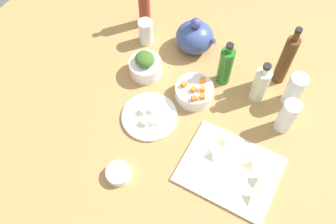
% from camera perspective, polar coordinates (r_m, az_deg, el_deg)
% --- Properties ---
extents(tabletop, '(1.90, 1.90, 0.03)m').
position_cam_1_polar(tabletop, '(1.34, 0.00, -1.41)').
color(tabletop, '#A77F48').
rests_on(tabletop, ground).
extents(cutting_board, '(0.34, 0.27, 0.01)m').
position_cam_1_polar(cutting_board, '(1.26, 9.76, -9.00)').
color(cutting_board, white).
rests_on(cutting_board, tabletop).
extents(plate_tofu, '(0.21, 0.21, 0.01)m').
position_cam_1_polar(plate_tofu, '(1.33, -2.93, -0.70)').
color(plate_tofu, white).
rests_on(plate_tofu, tabletop).
extents(bowl_greens, '(0.13, 0.13, 0.06)m').
position_cam_1_polar(bowl_greens, '(1.43, -3.58, 7.07)').
color(bowl_greens, white).
rests_on(bowl_greens, tabletop).
extents(bowl_carrots, '(0.14, 0.14, 0.06)m').
position_cam_1_polar(bowl_carrots, '(1.36, 4.18, 3.20)').
color(bowl_carrots, white).
rests_on(bowl_carrots, tabletop).
extents(bowl_small_side, '(0.09, 0.09, 0.03)m').
position_cam_1_polar(bowl_small_side, '(1.23, -7.81, -9.62)').
color(bowl_small_side, white).
rests_on(bowl_small_side, tabletop).
extents(teapot, '(0.17, 0.15, 0.16)m').
position_cam_1_polar(teapot, '(1.49, 4.28, 11.82)').
color(teapot, '#384983').
rests_on(teapot, tabletop).
extents(bottle_0, '(0.06, 0.06, 0.19)m').
position_cam_1_polar(bottle_0, '(1.36, 14.46, 4.30)').
color(bottle_0, silver).
rests_on(bottle_0, tabletop).
extents(bottle_1, '(0.05, 0.05, 0.25)m').
position_cam_1_polar(bottle_1, '(1.56, -3.80, 16.73)').
color(bottle_1, maroon).
rests_on(bottle_1, tabletop).
extents(bottle_2, '(0.05, 0.05, 0.21)m').
position_cam_1_polar(bottle_2, '(1.37, 9.11, 7.26)').
color(bottle_2, '#286F22').
rests_on(bottle_2, tabletop).
extents(bottle_3, '(0.05, 0.05, 0.28)m').
position_cam_1_polar(bottle_3, '(1.40, 18.18, 7.88)').
color(bottle_3, '#533015').
rests_on(bottle_3, tabletop).
extents(drinking_glass_0, '(0.06, 0.06, 0.14)m').
position_cam_1_polar(drinking_glass_0, '(1.39, 19.43, 3.33)').
color(drinking_glass_0, white).
rests_on(drinking_glass_0, tabletop).
extents(drinking_glass_1, '(0.06, 0.06, 0.15)m').
position_cam_1_polar(drinking_glass_1, '(1.32, 18.38, -0.65)').
color(drinking_glass_1, white).
rests_on(drinking_glass_1, tabletop).
extents(drinking_glass_2, '(0.06, 0.06, 0.11)m').
position_cam_1_polar(drinking_glass_2, '(1.52, -3.55, 12.59)').
color(drinking_glass_2, white).
rests_on(drinking_glass_2, tabletop).
extents(carrot_cube_0, '(0.02, 0.02, 0.02)m').
position_cam_1_polar(carrot_cube_0, '(1.34, 2.55, 4.39)').
color(carrot_cube_0, orange).
rests_on(carrot_cube_0, bowl_carrots).
extents(carrot_cube_1, '(0.02, 0.02, 0.02)m').
position_cam_1_polar(carrot_cube_1, '(1.32, 4.10, 3.59)').
color(carrot_cube_1, orange).
rests_on(carrot_cube_1, bowl_carrots).
extents(carrot_cube_2, '(0.02, 0.02, 0.02)m').
position_cam_1_polar(carrot_cube_2, '(1.35, 5.50, 5.07)').
color(carrot_cube_2, orange).
rests_on(carrot_cube_2, bowl_carrots).
extents(carrot_cube_3, '(0.03, 0.03, 0.02)m').
position_cam_1_polar(carrot_cube_3, '(1.30, 4.14, 2.16)').
color(carrot_cube_3, orange).
rests_on(carrot_cube_3, bowl_carrots).
extents(carrot_cube_4, '(0.03, 0.03, 0.02)m').
position_cam_1_polar(carrot_cube_4, '(1.31, 5.48, 2.46)').
color(carrot_cube_4, orange).
rests_on(carrot_cube_4, bowl_carrots).
extents(carrot_cube_5, '(0.02, 0.02, 0.02)m').
position_cam_1_polar(carrot_cube_5, '(1.33, 5.55, 3.70)').
color(carrot_cube_5, orange).
rests_on(carrot_cube_5, bowl_carrots).
extents(chopped_greens_mound, '(0.11, 0.10, 0.04)m').
position_cam_1_polar(chopped_greens_mound, '(1.38, -3.70, 8.42)').
color(chopped_greens_mound, '#396123').
rests_on(chopped_greens_mound, bowl_greens).
extents(tofu_cube_0, '(0.02, 0.02, 0.02)m').
position_cam_1_polar(tofu_cube_0, '(1.30, -3.72, -1.61)').
color(tofu_cube_0, white).
rests_on(tofu_cube_0, plate_tofu).
extents(tofu_cube_1, '(0.03, 0.03, 0.02)m').
position_cam_1_polar(tofu_cube_1, '(1.32, -2.47, 0.34)').
color(tofu_cube_1, white).
rests_on(tofu_cube_1, plate_tofu).
extents(tofu_cube_2, '(0.02, 0.02, 0.02)m').
position_cam_1_polar(tofu_cube_2, '(1.33, -4.03, 0.23)').
color(tofu_cube_2, '#EFECCC').
rests_on(tofu_cube_2, plate_tofu).
extents(tofu_cube_3, '(0.03, 0.03, 0.02)m').
position_cam_1_polar(tofu_cube_3, '(1.30, -2.12, -1.52)').
color(tofu_cube_3, white).
rests_on(tofu_cube_3, plate_tofu).
extents(dumpling_0, '(0.06, 0.06, 0.02)m').
position_cam_1_polar(dumpling_0, '(1.28, 8.90, -4.59)').
color(dumpling_0, beige).
rests_on(dumpling_0, cutting_board).
extents(dumpling_1, '(0.08, 0.08, 0.02)m').
position_cam_1_polar(dumpling_1, '(1.26, 13.11, -7.77)').
color(dumpling_1, beige).
rests_on(dumpling_1, cutting_board).
extents(dumpling_2, '(0.06, 0.06, 0.03)m').
position_cam_1_polar(dumpling_2, '(1.25, 6.94, -6.60)').
color(dumpling_2, beige).
rests_on(dumpling_2, cutting_board).
extents(dumpling_3, '(0.05, 0.05, 0.03)m').
position_cam_1_polar(dumpling_3, '(1.22, 12.96, -13.02)').
color(dumpling_3, beige).
rests_on(dumpling_3, cutting_board).
extents(dumpling_4, '(0.05, 0.04, 0.03)m').
position_cam_1_polar(dumpling_4, '(1.24, 13.98, -10.42)').
color(dumpling_4, beige).
rests_on(dumpling_4, cutting_board).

